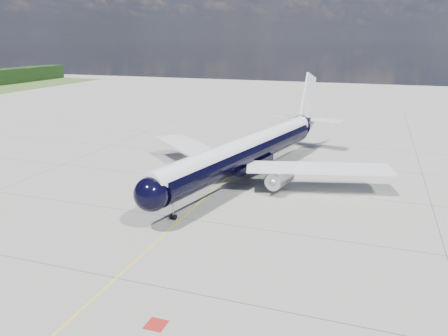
{
  "coord_description": "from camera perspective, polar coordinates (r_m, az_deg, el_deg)",
  "views": [
    {
      "loc": [
        21.49,
        -35.99,
        21.71
      ],
      "look_at": [
        2.14,
        19.81,
        4.0
      ],
      "focal_mm": 35.0,
      "sensor_mm": 36.0,
      "label": 1
    }
  ],
  "objects": [
    {
      "name": "red_marking",
      "position": [
        36.91,
        -8.87,
        -19.56
      ],
      "size": [
        1.6,
        1.6,
        0.01
      ],
      "primitive_type": "cube",
      "color": "maroon",
      "rests_on": "ground"
    },
    {
      "name": "taxiway_centerline",
      "position": [
        68.21,
        -0.27,
        -1.86
      ],
      "size": [
        0.16,
        160.0,
        0.01
      ],
      "primitive_type": "cube",
      "color": "yellow",
      "rests_on": "ground"
    },
    {
      "name": "main_airliner",
      "position": [
        68.62,
        3.38,
        2.36
      ],
      "size": [
        42.45,
        52.44,
        15.32
      ],
      "rotation": [
        0.0,
        0.0,
        -0.23
      ],
      "color": "black",
      "rests_on": "ground"
    },
    {
      "name": "ground",
      "position": [
        72.72,
        1.03,
        -0.68
      ],
      "size": [
        320.0,
        320.0,
        0.0
      ],
      "primitive_type": "plane",
      "color": "gray",
      "rests_on": "ground"
    }
  ]
}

